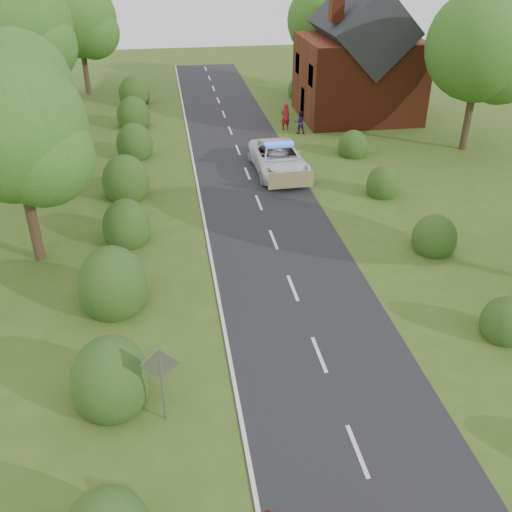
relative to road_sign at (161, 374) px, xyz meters
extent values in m
plane|color=#395B1B|center=(5.00, -2.00, -1.65)|extent=(120.00, 120.00, 0.00)
cube|color=black|center=(5.00, 13.00, -1.64)|extent=(6.00, 70.00, 0.02)
cube|color=white|center=(5.00, -2.00, -1.63)|extent=(0.12, 1.80, 0.01)
cube|color=white|center=(5.00, 2.00, -1.63)|extent=(0.12, 1.80, 0.01)
cube|color=white|center=(5.00, 6.00, -1.63)|extent=(0.12, 1.80, 0.01)
cube|color=white|center=(5.00, 10.00, -1.63)|extent=(0.12, 1.80, 0.01)
cube|color=white|center=(5.00, 14.00, -1.63)|extent=(0.12, 1.80, 0.01)
cube|color=white|center=(5.00, 18.00, -1.63)|extent=(0.12, 1.80, 0.01)
cube|color=white|center=(5.00, 22.00, -1.63)|extent=(0.12, 1.80, 0.01)
cube|color=white|center=(5.00, 26.00, -1.63)|extent=(0.12, 1.80, 0.01)
cube|color=white|center=(5.00, 30.00, -1.63)|extent=(0.12, 1.80, 0.01)
cube|color=white|center=(5.00, 34.00, -1.63)|extent=(0.12, 1.80, 0.01)
cube|color=white|center=(5.00, 38.00, -1.63)|extent=(0.12, 1.80, 0.01)
cube|color=white|center=(5.00, 42.00, -1.63)|extent=(0.12, 1.80, 0.01)
cube|color=white|center=(5.00, 46.00, -1.63)|extent=(0.12, 1.80, 0.01)
cube|color=white|center=(2.10, 13.00, -1.63)|extent=(0.12, 70.00, 0.01)
ellipsoid|color=#224A1D|center=(-1.50, 1.00, -0.91)|extent=(2.30, 2.41, 2.70)
ellipsoid|color=#224A1D|center=(-1.70, 6.00, -0.83)|extent=(2.50, 2.62, 3.00)
ellipsoid|color=#224A1D|center=(-1.40, 11.00, -0.97)|extent=(2.10, 2.20, 2.50)
ellipsoid|color=#224A1D|center=(-1.60, 16.00, -0.88)|extent=(2.40, 2.52, 2.80)
ellipsoid|color=#224A1D|center=(-1.30, 22.00, -0.94)|extent=(2.20, 2.31, 2.60)
ellipsoid|color=#224A1D|center=(-1.50, 28.00, -0.91)|extent=(2.30, 2.41, 2.70)
ellipsoid|color=#224A1D|center=(-1.60, 34.00, -0.88)|extent=(2.40, 2.52, 2.80)
ellipsoid|color=#224A1D|center=(11.40, 2.00, -1.13)|extent=(1.60, 1.68, 1.90)
ellipsoid|color=#224A1D|center=(11.60, 8.00, -1.08)|extent=(1.90, 2.00, 2.10)
ellipsoid|color=#224A1D|center=(11.50, 14.00, -1.10)|extent=(1.70, 1.78, 2.00)
ellipsoid|color=#224A1D|center=(11.80, 20.00, -1.10)|extent=(1.80, 1.89, 2.00)
ellipsoid|color=#224A1D|center=(11.60, 34.00, -1.10)|extent=(1.70, 1.78, 2.00)
cylinder|color=#332316|center=(-5.00, 10.00, 0.33)|extent=(0.44, 0.44, 3.96)
sphere|color=#1C6018|center=(-5.00, 10.00, 3.93)|extent=(5.60, 5.60, 5.60)
sphere|color=#59752B|center=(-4.02, 9.44, 3.03)|extent=(3.92, 3.92, 3.92)
cylinder|color=#332316|center=(-6.50, 18.00, 0.22)|extent=(0.44, 0.44, 3.74)
sphere|color=#1C6018|center=(-6.50, 18.00, 3.62)|extent=(5.60, 5.60, 5.60)
sphere|color=#59752B|center=(-5.52, 17.44, 2.77)|extent=(3.92, 3.92, 3.92)
cylinder|color=#332316|center=(-8.00, 28.00, 0.77)|extent=(0.44, 0.44, 4.84)
sphere|color=#1C6018|center=(-8.00, 28.00, 5.17)|extent=(6.80, 6.80, 6.80)
sphere|color=#59752B|center=(-6.81, 27.32, 4.07)|extent=(4.76, 4.76, 4.76)
cylinder|color=#332316|center=(-5.50, 38.00, 0.44)|extent=(0.44, 0.44, 4.18)
sphere|color=#1C6018|center=(-5.50, 38.00, 4.24)|extent=(6.00, 6.00, 6.00)
sphere|color=#59752B|center=(-4.45, 37.40, 3.29)|extent=(4.20, 4.20, 4.20)
cylinder|color=#332316|center=(19.00, 20.00, 0.55)|extent=(0.44, 0.44, 4.40)
sphere|color=#1C6018|center=(19.00, 20.00, 4.55)|extent=(6.40, 6.40, 6.40)
sphere|color=#59752B|center=(20.12, 19.36, 3.55)|extent=(4.48, 4.48, 4.48)
cylinder|color=#332316|center=(14.00, 36.00, 0.33)|extent=(0.44, 0.44, 3.96)
sphere|color=#1C6018|center=(14.00, 36.00, 3.93)|extent=(6.00, 6.00, 6.00)
sphere|color=#59752B|center=(15.05, 35.40, 3.03)|extent=(4.20, 4.20, 4.20)
cylinder|color=gray|center=(0.00, 0.00, -0.55)|extent=(0.08, 0.08, 2.20)
cube|color=gray|center=(0.00, 0.00, 0.35)|extent=(1.06, 0.04, 1.06)
cube|color=#632512|center=(14.50, 28.00, 1.10)|extent=(8.00, 7.00, 5.50)
cube|color=black|center=(14.50, 28.00, 4.55)|extent=(5.94, 7.40, 5.94)
cube|color=#632512|center=(12.00, 26.00, 5.95)|extent=(0.80, 0.80, 1.60)
imported|color=white|center=(6.78, 17.91, -0.84)|extent=(2.84, 5.91, 1.62)
cube|color=yellow|center=(6.85, 14.96, -0.92)|extent=(2.42, 0.12, 0.89)
cube|color=blue|center=(6.78, 17.91, 0.05)|extent=(1.62, 0.32, 0.14)
imported|color=#A81929|center=(8.77, 25.67, -0.75)|extent=(0.73, 0.55, 1.81)
imported|color=#3D1E52|center=(9.56, 24.70, -0.88)|extent=(0.76, 0.60, 1.54)
camera|label=1|loc=(0.66, -11.96, 10.42)|focal=40.00mm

